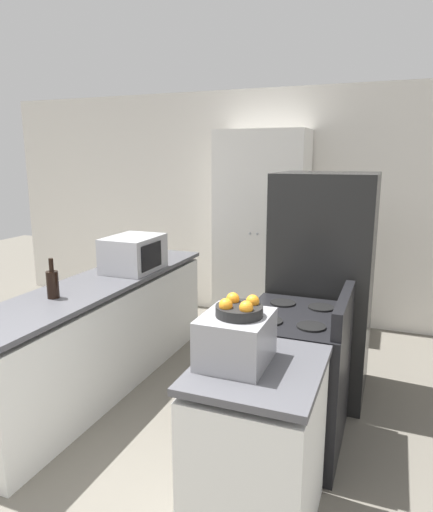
{
  "coord_description": "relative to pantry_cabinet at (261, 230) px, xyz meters",
  "views": [
    {
      "loc": [
        1.36,
        -1.49,
        1.86
      ],
      "look_at": [
        0.0,
        1.97,
        1.05
      ],
      "focal_mm": 32.0,
      "sensor_mm": 36.0,
      "label": 1
    }
  ],
  "objects": [
    {
      "name": "fruit_bowl",
      "position": [
        0.72,
        -2.87,
        0.09
      ],
      "size": [
        0.23,
        0.23,
        0.09
      ],
      "color": "black",
      "rests_on": "toaster_oven"
    },
    {
      "name": "toaster_oven",
      "position": [
        0.7,
        -2.86,
        -0.06
      ],
      "size": [
        0.32,
        0.36,
        0.24
      ],
      "color": "#939399",
      "rests_on": "counter_right"
    },
    {
      "name": "wine_bottle",
      "position": [
        -0.83,
        -2.36,
        -0.08
      ],
      "size": [
        0.08,
        0.08,
        0.29
      ],
      "color": "black",
      "rests_on": "counter_left"
    },
    {
      "name": "refrigerator",
      "position": [
        0.88,
        -1.28,
        -0.2
      ],
      "size": [
        0.76,
        0.74,
        1.75
      ],
      "color": "black",
      "rests_on": "ground_plane"
    },
    {
      "name": "wall_back",
      "position": [
        0.0,
        0.3,
        0.23
      ],
      "size": [
        7.0,
        0.06,
        2.6
      ],
      "color": "silver",
      "rests_on": "ground_plane"
    },
    {
      "name": "stove",
      "position": [
        0.83,
        -2.08,
        -0.62
      ],
      "size": [
        0.66,
        0.77,
        1.05
      ],
      "color": "black",
      "rests_on": "ground_plane"
    },
    {
      "name": "counter_right",
      "position": [
        0.81,
        -2.85,
        -0.64
      ],
      "size": [
        0.6,
        0.73,
        0.89
      ],
      "color": "silver",
      "rests_on": "ground_plane"
    },
    {
      "name": "counter_left",
      "position": [
        -0.8,
        -1.88,
        -0.64
      ],
      "size": [
        0.6,
        2.68,
        0.89
      ],
      "color": "silver",
      "rests_on": "ground_plane"
    },
    {
      "name": "microwave",
      "position": [
        -0.73,
        -1.45,
        -0.03
      ],
      "size": [
        0.4,
        0.53,
        0.3
      ],
      "color": "#B2B2B7",
      "rests_on": "counter_left"
    },
    {
      "name": "pantry_cabinet",
      "position": [
        0.0,
        0.0,
        0.0
      ],
      "size": [
        0.97,
        0.53,
        2.14
      ],
      "color": "white",
      "rests_on": "ground_plane"
    }
  ]
}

